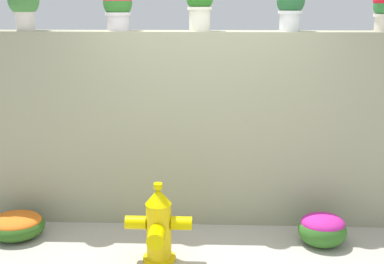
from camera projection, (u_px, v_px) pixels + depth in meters
The scene contains 8 objects.
stone_wall at pixel (204, 129), 5.33m from camera, with size 6.10×0.30×2.07m, color gray.
potted_plant_1 at pixel (23, 1), 5.05m from camera, with size 0.33×0.33×0.46m.
potted_plant_2 at pixel (118, 5), 5.06m from camera, with size 0.31×0.31×0.42m.
potted_plant_3 at pixel (200, 1), 5.00m from camera, with size 0.29×0.29×0.47m.
potted_plant_4 at pixel (291, 4), 5.00m from camera, with size 0.30×0.30×0.43m.
fire_hydrant at pixel (159, 227), 4.61m from camera, with size 0.62×0.48×0.77m.
flower_bush_left at pixel (322, 228), 4.97m from camera, with size 0.48×0.43×0.33m.
flower_bush_right at pixel (16, 225), 5.14m from camera, with size 0.58×0.52×0.26m.
Camera 1 is at (0.07, -3.89, 2.38)m, focal length 46.80 mm.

